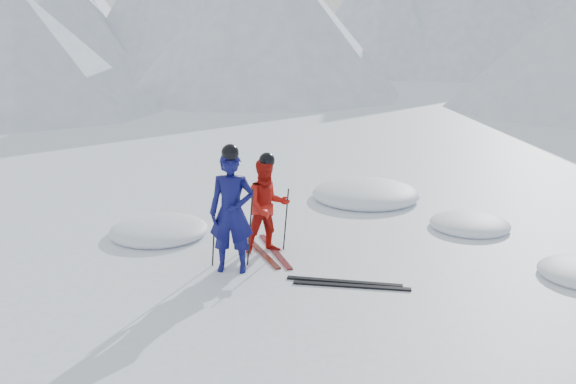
{
  "coord_description": "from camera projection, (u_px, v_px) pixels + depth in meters",
  "views": [
    {
      "loc": [
        -1.29,
        -8.86,
        3.59
      ],
      "look_at": [
        -1.64,
        0.5,
        1.1
      ],
      "focal_mm": 38.0,
      "sensor_mm": 36.0,
      "label": 1
    }
  ],
  "objects": [
    {
      "name": "skier_red",
      "position": [
        267.0,
        206.0,
        10.0
      ],
      "size": [
        0.94,
        0.84,
        1.58
      ],
      "primitive_type": "imported",
      "rotation": [
        0.0,
        0.0,
        0.38
      ],
      "color": "red",
      "rests_on": "ground"
    },
    {
      "name": "ski_worn_left",
      "position": [
        261.0,
        251.0,
        10.2
      ],
      "size": [
        0.76,
        1.59,
        0.03
      ],
      "primitive_type": "cube",
      "rotation": [
        0.0,
        0.0,
        0.41
      ],
      "color": "black",
      "rests_on": "ground"
    },
    {
      "name": "ski_loose_a",
      "position": [
        344.0,
        282.0,
        8.95
      ],
      "size": [
        1.69,
        0.35,
        0.03
      ],
      "primitive_type": "cube",
      "rotation": [
        0.0,
        0.0,
        1.42
      ],
      "color": "black",
      "rests_on": "ground"
    },
    {
      "name": "pole_blue_left",
      "position": [
        214.0,
        229.0,
        9.41
      ],
      "size": [
        0.12,
        0.09,
        1.24
      ],
      "primitive_type": "cylinder",
      "rotation": [
        0.05,
        0.08,
        0.0
      ],
      "color": "black",
      "rests_on": "ground"
    },
    {
      "name": "ski_worn_right",
      "position": [
        275.0,
        251.0,
        10.19
      ],
      "size": [
        0.66,
        1.63,
        0.03
      ],
      "primitive_type": "cube",
      "rotation": [
        0.0,
        0.0,
        0.34
      ],
      "color": "black",
      "rests_on": "ground"
    },
    {
      "name": "pole_red_left",
      "position": [
        251.0,
        217.0,
        10.32
      ],
      "size": [
        0.11,
        0.09,
        1.05
      ],
      "primitive_type": "cylinder",
      "rotation": [
        0.06,
        0.08,
        0.0
      ],
      "color": "black",
      "rests_on": "ground"
    },
    {
      "name": "ground",
      "position": [
        393.0,
        270.0,
        9.43
      ],
      "size": [
        160.0,
        160.0,
        0.0
      ],
      "primitive_type": "plane",
      "color": "white",
      "rests_on": "ground"
    },
    {
      "name": "snow_lumps",
      "position": [
        352.0,
        216.0,
        12.18
      ],
      "size": [
        8.44,
        6.15,
        0.52
      ],
      "color": "white",
      "rests_on": "ground"
    },
    {
      "name": "skier_blue",
      "position": [
        232.0,
        212.0,
        9.18
      ],
      "size": [
        0.7,
        0.48,
        1.87
      ],
      "primitive_type": "imported",
      "rotation": [
        0.0,
        0.0,
        -0.04
      ],
      "color": "#0D0E4E",
      "rests_on": "ground"
    },
    {
      "name": "pole_blue_right",
      "position": [
        250.0,
        227.0,
        9.49
      ],
      "size": [
        0.12,
        0.07,
        1.25
      ],
      "primitive_type": "cylinder",
      "rotation": [
        -0.04,
        0.08,
        0.0
      ],
      "color": "black",
      "rests_on": "ground"
    },
    {
      "name": "pole_red_right",
      "position": [
        286.0,
        219.0,
        10.2
      ],
      "size": [
        0.11,
        0.08,
        1.05
      ],
      "primitive_type": "cylinder",
      "rotation": [
        -0.05,
        0.08,
        0.0
      ],
      "color": "black",
      "rests_on": "ground"
    },
    {
      "name": "ski_loose_b",
      "position": [
        352.0,
        286.0,
        8.8
      ],
      "size": [
        1.7,
        0.29,
        0.03
      ],
      "primitive_type": "cube",
      "rotation": [
        0.0,
        0.0,
        1.45
      ],
      "color": "black",
      "rests_on": "ground"
    }
  ]
}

